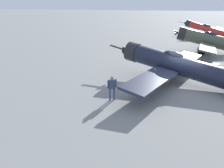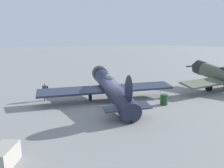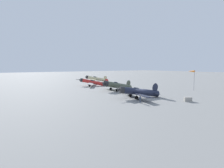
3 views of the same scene
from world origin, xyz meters
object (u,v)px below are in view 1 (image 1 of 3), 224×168
at_px(airplane_mid_apron, 213,41).
at_px(fuel_drum, 215,69).
at_px(airplane_far_line, 209,30).
at_px(ground_crew_mechanic, 112,86).
at_px(airplane_foreground, 178,65).

distance_m(airplane_mid_apron, fuel_drum, 9.53).
bearing_deg(fuel_drum, airplane_mid_apron, -2.64).
distance_m(airplane_far_line, ground_crew_mechanic, 34.18).
height_order(airplane_foreground, airplane_far_line, airplane_foreground).
bearing_deg(airplane_mid_apron, fuel_drum, 90.90).
bearing_deg(airplane_foreground, airplane_far_line, -82.31).
relative_size(airplane_foreground, ground_crew_mechanic, 7.77).
xyz_separation_m(ground_crew_mechanic, fuel_drum, (8.30, -6.89, -0.53)).
xyz_separation_m(airplane_far_line, ground_crew_mechanic, (-33.23, 8.00, -0.29)).
bearing_deg(airplane_far_line, airplane_mid_apron, 121.29).
xyz_separation_m(airplane_mid_apron, ground_crew_mechanic, (-17.76, 7.33, -0.51)).
relative_size(airplane_mid_apron, ground_crew_mechanic, 7.51).
height_order(airplane_far_line, fuel_drum, airplane_far_line).
distance_m(airplane_far_line, fuel_drum, 24.97).
relative_size(airplane_mid_apron, airplane_far_line, 1.04).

